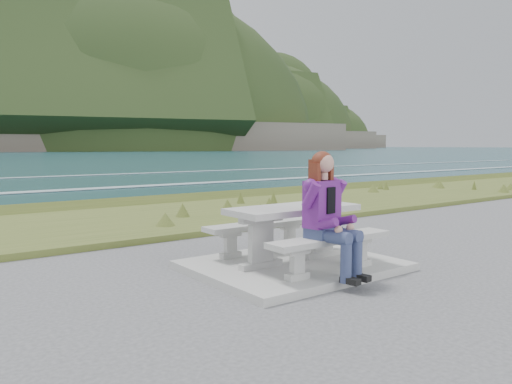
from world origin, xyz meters
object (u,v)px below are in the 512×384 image
Objects in this scene: bench_landward at (331,244)px; bench_seaward at (261,229)px; picnic_table at (293,219)px; seated_woman at (332,231)px.

bench_landward is 1.00× the size of bench_seaward.
seated_woman is (-0.12, -0.84, -0.04)m from picnic_table.
seated_woman is at bearing -129.43° from bench_landward.
picnic_table is 1.21× the size of seated_woman.
seated_woman is at bearing -97.84° from picnic_table.
bench_seaward is at bearing 90.00° from picnic_table.
picnic_table is 1.00× the size of bench_seaward.
bench_landward is 1.21× the size of seated_woman.
seated_woman is (-0.12, -0.14, 0.20)m from bench_landward.
picnic_table is 1.00× the size of bench_landward.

